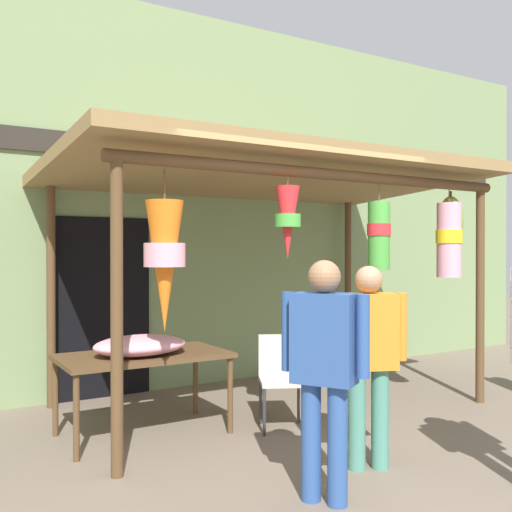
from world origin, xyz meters
TOP-DOWN VIEW (x-y plane):
  - ground_plane at (0.00, 0.00)m, footprint 30.00×30.00m
  - shop_facade at (-0.00, 2.59)m, footprint 12.16×0.29m
  - market_stall_canopy at (0.37, 1.08)m, footprint 4.48×2.67m
  - display_table at (-1.10, 0.97)m, footprint 1.45×0.82m
  - flower_heap_on_table at (-1.14, 0.90)m, footprint 0.82×0.57m
  - folding_chair at (0.06, 0.52)m, footprint 0.54×0.54m
  - vendor_in_orange at (0.05, -0.68)m, footprint 0.55×0.36m
  - passerby_at_right at (-0.60, -0.97)m, footprint 0.40×0.51m

SIDE VIEW (x-z plane):
  - ground_plane at x=0.00m, z-range 0.00..0.00m
  - folding_chair at x=0.06m, z-range 0.08..0.92m
  - display_table at x=-1.10m, z-range 0.29..1.01m
  - flower_heap_on_table at x=-1.14m, z-range 0.72..0.89m
  - vendor_in_orange at x=0.05m, z-range 0.13..1.64m
  - passerby_at_right at x=-0.60m, z-range 0.14..1.70m
  - shop_facade at x=0.00m, z-range 0.00..4.49m
  - market_stall_canopy at x=0.37m, z-range 0.99..3.56m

